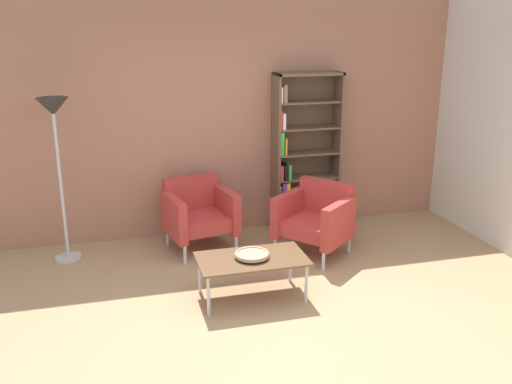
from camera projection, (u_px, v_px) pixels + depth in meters
The scene contains 8 objects.
ground_plane at pixel (290, 327), 4.71m from camera, with size 8.32×8.32×0.00m, color tan.
brick_back_panel at pixel (226, 112), 6.55m from camera, with size 6.40×0.12×2.90m, color #A87056.
bookshelf_tall at pixel (301, 156), 6.74m from camera, with size 0.80×0.30×1.90m.
coffee_table_low at pixel (252, 261), 5.11m from camera, with size 1.00×0.56×0.40m.
decorative_bowl at pixel (252, 254), 5.09m from camera, with size 0.32×0.32×0.05m.
armchair_near_window at pixel (198, 213), 6.26m from camera, with size 0.83×0.78×0.78m.
armchair_spare_guest at pixel (316, 217), 6.11m from camera, with size 0.94×0.95×0.78m.
floor_lamp_torchiere at pixel (55, 126), 5.65m from camera, with size 0.32×0.32×1.74m.
Camera 1 is at (-1.36, -3.95, 2.48)m, focal length 39.23 mm.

